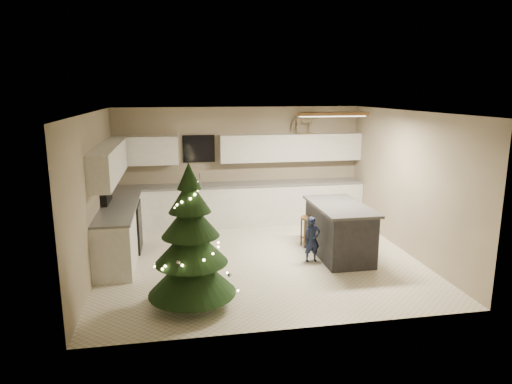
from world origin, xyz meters
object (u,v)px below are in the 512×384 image
toddler (312,239)px  rocking_horse (305,122)px  christmas_tree (191,249)px  island (339,230)px  bar_stool (309,224)px

toddler → rocking_horse: bearing=74.9°
toddler → christmas_tree: bearing=-150.8°
christmas_tree → toddler: size_ratio=2.51×
island → toddler: (-0.57, -0.20, -0.08)m
christmas_tree → bar_stool: bearing=42.3°
bar_stool → rocking_horse: bearing=77.4°
rocking_horse → bar_stool: bearing=158.9°
bar_stool → rocking_horse: size_ratio=0.96×
island → bar_stool: size_ratio=2.88×
bar_stool → island: bearing=-54.7°
rocking_horse → toddler: bearing=159.1°
island → christmas_tree: 3.13m
christmas_tree → rocking_horse: rocking_horse is taller
toddler → rocking_horse: size_ratio=1.31×
bar_stool → rocking_horse: rocking_horse is taller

